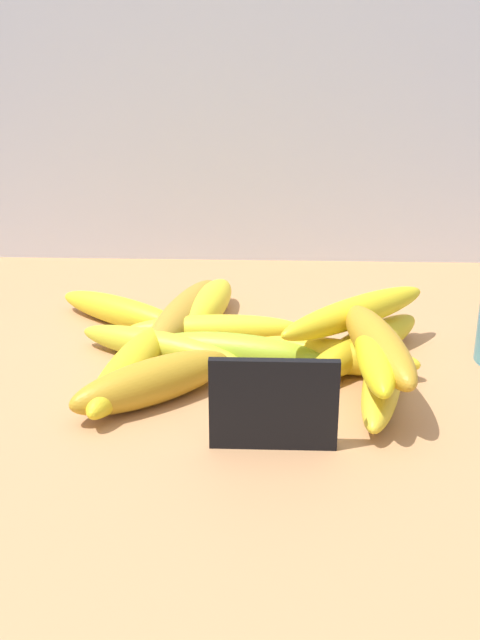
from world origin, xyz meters
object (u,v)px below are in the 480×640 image
object	(u,v)px
banana_1	(129,369)
banana_4	(208,306)
banana_13	(375,351)
banana_8	(124,312)
banana_7	(330,355)
banana_9	(153,381)
banana_11	(355,312)
banana_2	(364,346)
banana_10	(241,351)
banana_6	(185,314)
banana_5	(383,379)
banana_3	(214,330)
chalkboard_sign	(274,408)
banana_12	(379,345)
banana_0	(159,346)

from	to	relation	value
banana_1	banana_4	world-z (taller)	banana_4
banana_1	banana_13	world-z (taller)	banana_13
banana_8	banana_7	bearing A→B (deg)	-25.94
banana_9	banana_11	bearing A→B (deg)	27.51
banana_2	banana_10	size ratio (longest dim) A/B	1.08
banana_1	banana_6	size ratio (longest dim) A/B	0.95
banana_4	banana_13	bearing A→B (deg)	-48.77
banana_5	banana_8	size ratio (longest dim) A/B	1.08
banana_1	banana_3	distance (cm)	13.17
banana_7	banana_10	xyz separation A→B (cm)	(-9.14, 0.53, 0.05)
banana_2	banana_4	xyz separation A→B (cm)	(-17.24, 10.52, 0.15)
chalkboard_sign	banana_3	distance (cm)	22.70
banana_6	banana_13	world-z (taller)	banana_13
banana_4	banana_5	world-z (taller)	banana_4
banana_2	banana_5	bearing A→B (deg)	-82.13
banana_6	banana_7	bearing A→B (deg)	-32.40
banana_3	banana_13	xyz separation A→B (cm)	(15.95, -13.15, 3.70)
banana_2	banana_6	bearing A→B (deg)	158.39
banana_12	banana_13	size ratio (longest dim) A/B	1.01
banana_6	banana_5	bearing A→B (deg)	-36.63
chalkboard_sign	banana_8	distance (cm)	31.68
chalkboard_sign	banana_3	xyz separation A→B (cm)	(-6.53, 21.64, -2.16)
banana_6	banana_13	size ratio (longest dim) A/B	1.16
banana_4	banana_7	xyz separation A→B (cm)	(13.52, -12.86, -0.22)
banana_3	banana_10	xyz separation A→B (cm)	(3.21, -5.94, 0.16)
banana_6	banana_2	bearing A→B (deg)	-21.61
banana_11	banana_13	size ratio (longest dim) A/B	1.14
banana_7	banana_8	size ratio (longest dim) A/B	0.97
banana_1	banana_11	xyz separation A→B (cm)	(22.74, 7.25, 3.44)
banana_8	banana_9	distance (cm)	19.50
banana_13	banana_2	bearing A→B (deg)	89.24
banana_3	banana_12	xyz separation A→B (cm)	(16.41, -12.14, 3.93)
banana_0	banana_13	size ratio (longest dim) A/B	1.07
chalkboard_sign	banana_5	world-z (taller)	chalkboard_sign
banana_11	banana_12	bearing A→B (deg)	-80.92
banana_2	banana_8	world-z (taller)	banana_2
banana_7	banana_9	distance (cm)	18.78
banana_10	banana_13	bearing A→B (deg)	-29.52
banana_4	banana_9	bearing A→B (deg)	-100.55
banana_3	banana_12	bearing A→B (deg)	-36.49
banana_4	banana_13	distance (cm)	26.20
banana_8	banana_1	bearing A→B (deg)	-78.73
banana_3	banana_9	world-z (taller)	banana_9
banana_8	chalkboard_sign	bearing A→B (deg)	-56.75
banana_10	banana_2	bearing A→B (deg)	7.99
banana_2	banana_10	distance (cm)	12.98
banana_2	banana_9	size ratio (longest dim) A/B	1.15
chalkboard_sign	banana_13	size ratio (longest dim) A/B	0.62
banana_6	banana_11	xyz separation A→B (cm)	(18.64, -7.08, 3.32)
banana_0	banana_11	distance (cm)	20.88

